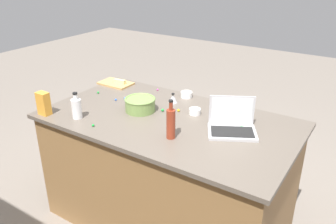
{
  "coord_description": "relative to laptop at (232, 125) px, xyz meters",
  "views": [
    {
      "loc": [
        -1.22,
        1.87,
        1.96
      ],
      "look_at": [
        0.0,
        0.0,
        0.95
      ],
      "focal_mm": 37.1,
      "sensor_mm": 36.0,
      "label": 1
    }
  ],
  "objects": [
    {
      "name": "candy_4",
      "position": [
        0.84,
        -0.36,
        -0.04
      ],
      "size": [
        0.02,
        0.02,
        0.02
      ],
      "primitive_type": "sphere",
      "color": "#CC3399",
      "rests_on": "island_counter"
    },
    {
      "name": "candy_1",
      "position": [
        0.56,
        -0.01,
        -0.04
      ],
      "size": [
        0.02,
        0.02,
        0.02
      ],
      "primitive_type": "sphere",
      "color": "green",
      "rests_on": "island_counter"
    },
    {
      "name": "kitchen_timer",
      "position": [
        0.59,
        -0.2,
        -0.01
      ],
      "size": [
        0.07,
        0.07,
        0.08
      ],
      "color": "#B2B2B7",
      "rests_on": "island_counter"
    },
    {
      "name": "candy_bag",
      "position": [
        1.25,
        0.5,
        0.04
      ],
      "size": [
        0.09,
        0.06,
        0.17
      ],
      "primitive_type": "cube",
      "color": "gold",
      "rests_on": "island_counter"
    },
    {
      "name": "candy_8",
      "position": [
        0.81,
        0.45,
        -0.04
      ],
      "size": [
        0.02,
        0.02,
        0.02
      ],
      "primitive_type": "sphere",
      "color": "green",
      "rests_on": "island_counter"
    },
    {
      "name": "island_counter",
      "position": [
        0.46,
        0.07,
        -0.5
      ],
      "size": [
        1.8,
        1.01,
        0.9
      ],
      "color": "olive",
      "rests_on": "ground"
    },
    {
      "name": "ground_plane",
      "position": [
        0.46,
        0.07,
        -0.95
      ],
      "size": [
        12.0,
        12.0,
        0.0
      ],
      "primitive_type": "plane",
      "color": "slate"
    },
    {
      "name": "candy_0",
      "position": [
        0.99,
        0.02,
        -0.04
      ],
      "size": [
        0.02,
        0.02,
        0.02
      ],
      "primitive_type": "sphere",
      "color": "blue",
      "rests_on": "island_counter"
    },
    {
      "name": "candy_7",
      "position": [
        0.01,
        -0.18,
        -0.04
      ],
      "size": [
        0.02,
        0.02,
        0.02
      ],
      "primitive_type": "sphere",
      "color": "blue",
      "rests_on": "island_counter"
    },
    {
      "name": "candy_2",
      "position": [
        0.94,
        -0.04,
        -0.04
      ],
      "size": [
        0.02,
        0.02,
        0.02
      ],
      "primitive_type": "sphere",
      "color": "blue",
      "rests_on": "island_counter"
    },
    {
      "name": "bottle_vinegar",
      "position": [
        1.0,
        0.41,
        0.03
      ],
      "size": [
        0.07,
        0.07,
        0.19
      ],
      "color": "white",
      "rests_on": "island_counter"
    },
    {
      "name": "candy_3",
      "position": [
        -0.04,
        -0.06,
        -0.04
      ],
      "size": [
        0.02,
        0.02,
        0.02
      ],
      "primitive_type": "sphere",
      "color": "green",
      "rests_on": "island_counter"
    },
    {
      "name": "candy_5",
      "position": [
        0.46,
        -0.08,
        -0.04
      ],
      "size": [
        0.02,
        0.02,
        0.02
      ],
      "primitive_type": "sphere",
      "color": "yellow",
      "rests_on": "island_counter"
    },
    {
      "name": "ramekin_medium",
      "position": [
        0.33,
        -0.1,
        -0.03
      ],
      "size": [
        0.09,
        0.09,
        0.04
      ],
      "primitive_type": "cylinder",
      "color": "white",
      "rests_on": "island_counter"
    },
    {
      "name": "laptop",
      "position": [
        0.0,
        0.0,
        0.0
      ],
      "size": [
        0.38,
        0.35,
        0.22
      ],
      "color": "#B7B7BC",
      "rests_on": "island_counter"
    },
    {
      "name": "cutting_board",
      "position": [
        1.24,
        -0.28,
        -0.04
      ],
      "size": [
        0.29,
        0.19,
        0.02
      ],
      "primitive_type": "cube",
      "color": "tan",
      "rests_on": "island_counter"
    },
    {
      "name": "ramekin_small",
      "position": [
        0.55,
        -0.36,
        -0.02
      ],
      "size": [
        0.09,
        0.09,
        0.05
      ],
      "primitive_type": "cylinder",
      "color": "white",
      "rests_on": "island_counter"
    },
    {
      "name": "butter_stick_left",
      "position": [
        1.2,
        -0.28,
        -0.01
      ],
      "size": [
        0.11,
        0.05,
        0.04
      ],
      "primitive_type": "cube",
      "rotation": [
        0.0,
        0.0,
        0.11
      ],
      "color": "#F4E58C",
      "rests_on": "cutting_board"
    },
    {
      "name": "bottle_soy",
      "position": [
        0.29,
        0.3,
        0.06
      ],
      "size": [
        0.06,
        0.06,
        0.26
      ],
      "color": "maroon",
      "rests_on": "island_counter"
    },
    {
      "name": "mixing_bowl_large",
      "position": [
        0.7,
        0.07,
        0.01
      ],
      "size": [
        0.23,
        0.23,
        0.1
      ],
      "color": "#72934C",
      "rests_on": "island_counter"
    },
    {
      "name": "candy_6",
      "position": [
        1.22,
        -0.03,
        -0.04
      ],
      "size": [
        0.02,
        0.02,
        0.02
      ],
      "primitive_type": "sphere",
      "color": "green",
      "rests_on": "island_counter"
    }
  ]
}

